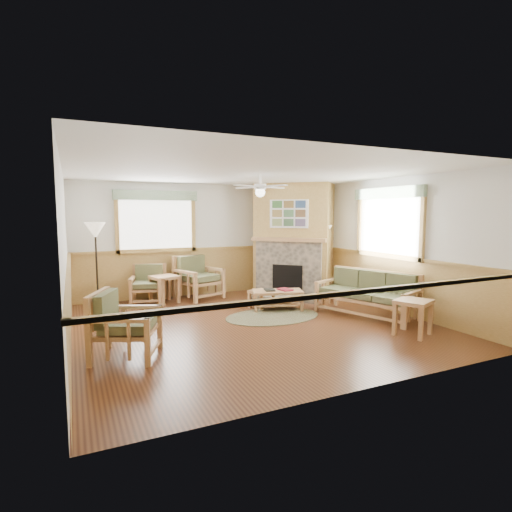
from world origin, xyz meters
name	(u,v)px	position (x,y,z in m)	size (l,w,h in m)	color
floor	(252,324)	(0.00, 0.00, -0.01)	(6.00, 6.00, 0.01)	#4D2915
ceiling	(252,172)	(0.00, 0.00, 2.70)	(6.00, 6.00, 0.01)	white
wall_back	(202,240)	(0.00, 3.00, 1.35)	(6.00, 0.02, 2.70)	silver
wall_front	(365,272)	(0.00, -3.00, 1.35)	(6.00, 0.02, 2.70)	silver
wall_left	(65,257)	(-3.00, 0.00, 1.35)	(0.02, 6.00, 2.70)	silver
wall_right	(383,244)	(3.00, 0.00, 1.35)	(0.02, 6.00, 2.70)	silver
wainscot	(252,294)	(0.00, 0.00, 0.55)	(6.00, 6.00, 1.10)	#AF8947
fireplace	(294,240)	(2.05, 2.05, 1.35)	(2.20, 2.20, 2.70)	#AF8947
window_back	(156,190)	(-1.10, 2.96, 2.53)	(1.90, 0.16, 1.50)	white
window_right	(390,186)	(2.96, -0.20, 2.53)	(0.16, 1.90, 1.50)	white
ceiling_fan	(260,177)	(0.30, 0.30, 2.66)	(1.24, 1.24, 0.36)	white
sofa	(366,294)	(2.24, -0.42, 0.44)	(0.78, 1.89, 0.87)	#B18153
armchair_back_left	(148,284)	(-1.39, 2.55, 0.42)	(0.75, 0.75, 0.84)	#B18153
armchair_back_right	(199,277)	(-0.23, 2.55, 0.50)	(0.89, 0.89, 0.99)	#B18153
armchair_left	(126,324)	(-2.27, -0.78, 0.46)	(0.82, 0.82, 0.92)	#B18153
coffee_table	(277,300)	(0.91, 0.75, 0.20)	(1.02, 0.51, 0.41)	#B18153
end_table_chairs	(164,289)	(-1.07, 2.41, 0.30)	(0.54, 0.52, 0.61)	#B18153
end_table_sofa	(413,317)	(2.11, -1.72, 0.29)	(0.52, 0.50, 0.59)	#B18153
footstool	(261,299)	(0.69, 1.06, 0.19)	(0.43, 0.43, 0.37)	#B18153
braided_rug	(273,316)	(0.57, 0.30, 0.01)	(1.89, 1.89, 0.01)	brown
floor_lamp_left	(97,265)	(-2.45, 2.49, 0.91)	(0.42, 0.42, 1.82)	black
floor_lamp_right	(323,261)	(2.47, 1.41, 0.86)	(0.39, 0.39, 1.72)	black
book_red	(285,289)	(1.06, 0.70, 0.44)	(0.22, 0.30, 0.03)	maroon
book_dark	(270,289)	(0.76, 0.82, 0.43)	(0.20, 0.27, 0.03)	black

